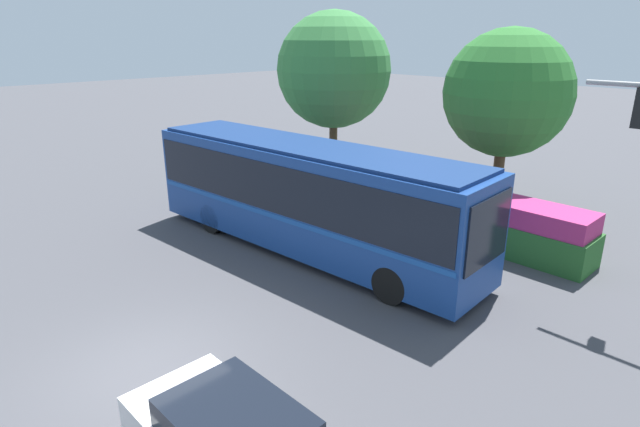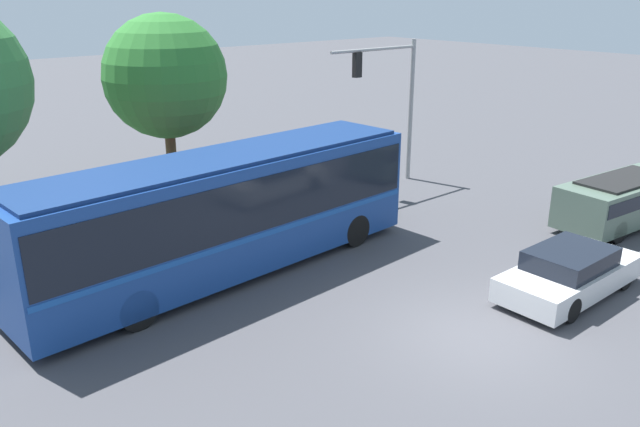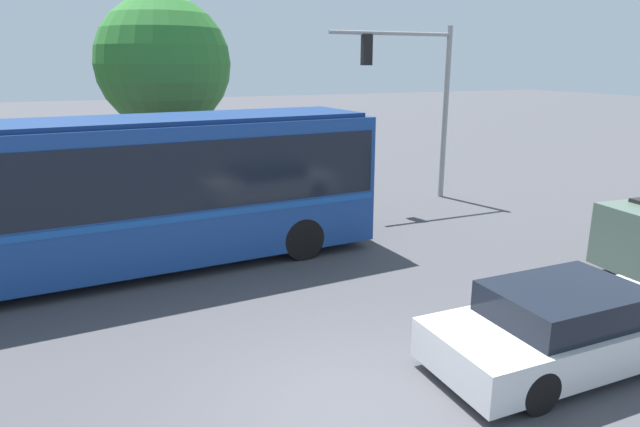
% 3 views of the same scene
% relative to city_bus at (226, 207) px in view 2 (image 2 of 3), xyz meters
% --- Properties ---
extents(ground_plane, '(140.00, 140.00, 0.00)m').
position_rel_city_bus_xyz_m(ground_plane, '(2.32, -6.59, -1.91)').
color(ground_plane, '#444449').
extents(city_bus, '(11.82, 3.24, 3.35)m').
position_rel_city_bus_xyz_m(city_bus, '(0.00, 0.00, 0.00)').
color(city_bus, navy).
rests_on(city_bus, ground).
extents(sedan_foreground, '(4.39, 1.79, 1.27)m').
position_rel_city_bus_xyz_m(sedan_foreground, '(5.92, -6.81, -1.30)').
color(sedan_foreground, silver).
rests_on(sedan_foreground, ground).
extents(suv_left_lane, '(5.18, 2.34, 1.65)m').
position_rel_city_bus_xyz_m(suv_left_lane, '(11.93, -5.24, -0.94)').
color(suv_left_lane, '#516656').
rests_on(suv_left_lane, ground).
extents(traffic_light_pole, '(4.37, 0.24, 5.63)m').
position_rel_city_bus_xyz_m(traffic_light_pole, '(9.72, 3.13, 1.83)').
color(traffic_light_pole, gray).
rests_on(traffic_light_pole, ground).
extents(flowering_hedge, '(9.85, 1.52, 1.64)m').
position_rel_city_bus_xyz_m(flowering_hedge, '(2.03, 4.48, -1.10)').
color(flowering_hedge, '#286028').
rests_on(flowering_hedge, ground).
extents(street_tree_centre, '(4.50, 4.50, 6.71)m').
position_rel_city_bus_xyz_m(street_tree_centre, '(2.34, 7.58, 2.54)').
color(street_tree_centre, brown).
rests_on(street_tree_centre, ground).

